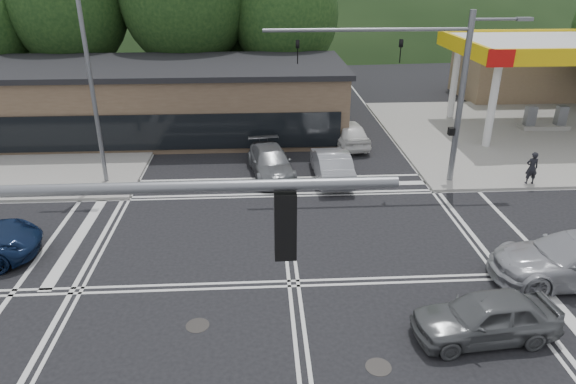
{
  "coord_description": "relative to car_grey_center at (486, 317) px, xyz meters",
  "views": [
    {
      "loc": [
        -1.02,
        -14.38,
        9.89
      ],
      "look_at": [
        0.06,
        4.39,
        1.4
      ],
      "focal_mm": 32.0,
      "sensor_mm": 36.0,
      "label": 1
    }
  ],
  "objects": [
    {
      "name": "ground",
      "position": [
        -5.24,
        2.97,
        -0.71
      ],
      "size": [
        120.0,
        120.0,
        0.0
      ],
      "primitive_type": "plane",
      "color": "black",
      "rests_on": "ground"
    },
    {
      "name": "sidewalk_ne",
      "position": [
        9.76,
        17.97,
        -0.63
      ],
      "size": [
        16.0,
        16.0,
        0.15
      ],
      "primitive_type": "cube",
      "color": "gray",
      "rests_on": "ground"
    },
    {
      "name": "sidewalk_nw",
      "position": [
        -20.24,
        17.97,
        -0.63
      ],
      "size": [
        16.0,
        16.0,
        0.15
      ],
      "primitive_type": "cube",
      "color": "gray",
      "rests_on": "ground"
    },
    {
      "name": "gas_station_canopy",
      "position": [
        11.75,
        18.97,
        4.33
      ],
      "size": [
        12.32,
        8.34,
        5.75
      ],
      "color": "silver",
      "rests_on": "ground"
    },
    {
      "name": "convenience_store",
      "position": [
        14.76,
        27.97,
        1.19
      ],
      "size": [
        10.0,
        6.0,
        3.8
      ],
      "primitive_type": "cube",
      "color": "#846B4F",
      "rests_on": "ground"
    },
    {
      "name": "commercial_row",
      "position": [
        -13.24,
        19.97,
        1.29
      ],
      "size": [
        24.0,
        8.0,
        4.0
      ],
      "primitive_type": "cube",
      "color": "brown",
      "rests_on": "ground"
    },
    {
      "name": "hill_north",
      "position": [
        -5.24,
        92.97,
        -0.71
      ],
      "size": [
        252.0,
        126.0,
        140.0
      ],
      "primitive_type": "ellipsoid",
      "color": "#1D3417",
      "rests_on": "ground"
    },
    {
      "name": "tree_n_a",
      "position": [
        -19.24,
        26.97,
        6.43
      ],
      "size": [
        8.0,
        8.0,
        11.75
      ],
      "color": "#382619",
      "rests_on": "ground"
    },
    {
      "name": "tree_n_c",
      "position": [
        -4.24,
        26.97,
        5.78
      ],
      "size": [
        7.6,
        7.6,
        10.87
      ],
      "color": "#382619",
      "rests_on": "ground"
    },
    {
      "name": "tree_n_e",
      "position": [
        -7.24,
        30.97,
        6.44
      ],
      "size": [
        8.4,
        8.4,
        11.98
      ],
      "color": "#382619",
      "rests_on": "ground"
    },
    {
      "name": "streetlight_nw",
      "position": [
        -13.68,
        11.97,
        4.34
      ],
      "size": [
        2.5,
        0.25,
        9.0
      ],
      "color": "slate",
      "rests_on": "ground"
    },
    {
      "name": "signal_mast_ne",
      "position": [
        1.7,
        11.17,
        4.37
      ],
      "size": [
        11.65,
        0.3,
        8.0
      ],
      "color": "slate",
      "rests_on": "ground"
    },
    {
      "name": "car_grey_center",
      "position": [
        0.0,
        0.0,
        0.0
      ],
      "size": [
        4.28,
        2.03,
        1.41
      ],
      "primitive_type": "imported",
      "rotation": [
        0.0,
        0.0,
        -1.48
      ],
      "color": "#57595B",
      "rests_on": "ground"
    },
    {
      "name": "car_queue_a",
      "position": [
        -2.77,
        11.97,
        0.05
      ],
      "size": [
        1.72,
        4.61,
        1.5
      ],
      "primitive_type": "imported",
      "rotation": [
        0.0,
        0.0,
        3.17
      ],
      "color": "#9C9EA3",
      "rests_on": "ground"
    },
    {
      "name": "car_queue_b",
      "position": [
        -1.15,
        16.97,
        0.05
      ],
      "size": [
        2.29,
        4.6,
        1.51
      ],
      "primitive_type": "imported",
      "rotation": [
        0.0,
        0.0,
        3.26
      ],
      "color": "white",
      "rests_on": "ground"
    },
    {
      "name": "car_northbound",
      "position": [
        -5.74,
        12.63,
        -0.02
      ],
      "size": [
        2.62,
        4.98,
        1.38
      ],
      "primitive_type": "imported",
      "rotation": [
        0.0,
        0.0,
        0.15
      ],
      "color": "slate",
      "rests_on": "ground"
    },
    {
      "name": "pedestrian",
      "position": [
        6.58,
        10.47,
        0.24
      ],
      "size": [
        0.6,
        0.41,
        1.59
      ],
      "primitive_type": "imported",
      "rotation": [
        0.0,
        0.0,
        3.09
      ],
      "color": "black",
      "rests_on": "sidewalk_ne"
    }
  ]
}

